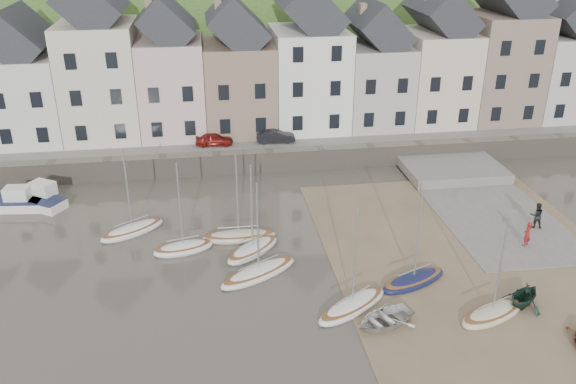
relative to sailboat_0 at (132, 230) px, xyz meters
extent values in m
plane|color=#4B463B|center=(10.49, -7.33, -0.26)|extent=(160.00, 160.00, 0.00)
cube|color=#375421|center=(10.49, 24.67, 0.49)|extent=(90.00, 30.00, 1.50)
cube|color=slate|center=(10.49, 13.17, 1.29)|extent=(70.00, 7.00, 0.10)
cube|color=slate|center=(10.49, 9.67, 0.64)|extent=(70.00, 1.20, 1.80)
cube|color=brown|center=(21.49, -7.33, -0.23)|extent=(18.00, 26.00, 0.06)
cube|color=slate|center=(25.49, 0.67, -0.20)|extent=(8.00, 18.00, 0.12)
ellipsoid|color=#375421|center=(5.49, 52.67, -18.26)|extent=(134.40, 84.00, 84.00)
cube|color=silver|center=(-9.56, 16.67, 4.99)|extent=(5.80, 8.00, 7.50)
cube|color=beige|center=(-3.41, 16.67, 6.24)|extent=(6.40, 8.00, 10.00)
cube|color=beige|center=(2.64, 16.67, 5.49)|extent=(5.60, 8.00, 8.50)
cube|color=gray|center=(1.24, 16.67, 12.56)|extent=(0.60, 0.90, 1.40)
cube|color=#826C5A|center=(8.59, 16.67, 5.24)|extent=(6.20, 8.00, 8.00)
cube|color=gray|center=(7.04, 16.67, 12.36)|extent=(0.60, 0.90, 1.40)
cube|color=white|center=(15.04, 16.67, 5.74)|extent=(6.60, 8.00, 9.00)
cube|color=#B2AEA2|center=(21.29, 16.67, 4.99)|extent=(5.80, 8.00, 7.50)
cube|color=gray|center=(19.84, 16.67, 11.66)|extent=(0.60, 0.90, 1.40)
cube|color=beige|center=(27.24, 16.67, 5.49)|extent=(6.00, 8.00, 8.50)
cube|color=gray|center=(33.49, 16.67, 6.24)|extent=(6.40, 8.00, 10.00)
cube|color=#BCB8AE|center=(39.64, 16.67, 5.24)|extent=(5.80, 8.00, 8.00)
cube|color=gray|center=(38.19, 16.67, 12.16)|extent=(0.60, 0.90, 1.40)
ellipsoid|color=white|center=(0.00, 0.00, -0.06)|extent=(4.72, 3.80, 0.84)
ellipsoid|color=brown|center=(0.00, 0.00, 0.16)|extent=(4.33, 3.48, 0.20)
cylinder|color=#B2B5B7|center=(0.00, 0.00, 3.04)|extent=(0.10, 0.10, 5.60)
cylinder|color=#B2B5B7|center=(0.00, 0.00, 0.69)|extent=(2.19, 1.47, 0.08)
ellipsoid|color=white|center=(3.46, -2.95, -0.06)|extent=(4.14, 2.39, 0.84)
ellipsoid|color=brown|center=(3.46, -2.95, 0.16)|extent=(3.80, 2.18, 0.20)
cylinder|color=#B2B5B7|center=(3.46, -2.95, 3.04)|extent=(0.10, 0.10, 5.60)
cylinder|color=#B2B5B7|center=(3.46, -2.95, 0.69)|extent=(2.10, 0.59, 0.08)
ellipsoid|color=beige|center=(7.09, -1.90, -0.06)|extent=(4.97, 1.51, 0.84)
ellipsoid|color=brown|center=(7.09, -1.90, 0.16)|extent=(4.57, 1.37, 0.20)
cylinder|color=#B2B5B7|center=(7.09, -1.90, 3.04)|extent=(0.10, 0.10, 5.60)
cylinder|color=#B2B5B7|center=(7.09, -1.90, 0.69)|extent=(2.73, 0.09, 0.08)
ellipsoid|color=white|center=(7.86, -3.81, -0.06)|extent=(4.26, 4.06, 0.84)
ellipsoid|color=brown|center=(7.86, -3.81, 0.16)|extent=(3.91, 3.72, 0.20)
cylinder|color=#B2B5B7|center=(7.86, -3.81, 3.04)|extent=(0.10, 0.10, 5.60)
cylinder|color=#B2B5B7|center=(7.86, -3.81, 0.69)|extent=(1.84, 1.68, 0.08)
ellipsoid|color=white|center=(7.95, -6.56, -0.06)|extent=(5.37, 4.00, 0.84)
ellipsoid|color=brown|center=(7.95, -6.56, 0.16)|extent=(4.93, 3.66, 0.20)
cylinder|color=#B2B5B7|center=(7.95, -6.56, 3.04)|extent=(0.10, 0.10, 5.60)
cylinder|color=#B2B5B7|center=(7.95, -6.56, 0.69)|extent=(2.58, 1.55, 0.08)
ellipsoid|color=#14193F|center=(16.85, -8.67, -0.06)|extent=(4.81, 3.22, 0.84)
ellipsoid|color=brown|center=(16.85, -8.67, 0.16)|extent=(4.42, 2.94, 0.20)
cylinder|color=#B2B5B7|center=(16.85, -8.67, 3.04)|extent=(0.10, 0.10, 5.60)
cylinder|color=#B2B5B7|center=(16.85, -8.67, 0.69)|extent=(2.35, 1.09, 0.08)
ellipsoid|color=white|center=(12.69, -10.62, -0.06)|extent=(5.02, 4.02, 0.84)
ellipsoid|color=brown|center=(12.69, -10.62, 0.16)|extent=(4.61, 3.68, 0.20)
cylinder|color=#B2B5B7|center=(12.69, -10.62, 3.04)|extent=(0.10, 0.10, 5.60)
cylinder|color=#B2B5B7|center=(12.69, -10.62, 0.69)|extent=(2.35, 1.59, 0.08)
ellipsoid|color=beige|center=(19.93, -12.41, -0.06)|extent=(4.53, 3.04, 0.84)
ellipsoid|color=brown|center=(19.93, -12.41, 0.16)|extent=(4.16, 2.78, 0.20)
cylinder|color=#B2B5B7|center=(19.93, -12.41, 3.04)|extent=(0.10, 0.10, 5.60)
cylinder|color=#B2B5B7|center=(19.93, -12.41, 0.69)|extent=(2.20, 0.98, 0.08)
cube|color=white|center=(-9.32, 5.07, 0.09)|extent=(5.06, 2.21, 0.70)
cube|color=#14193F|center=(-9.32, 5.07, 0.46)|extent=(4.97, 2.25, 0.08)
cube|color=white|center=(-8.59, 5.15, 0.94)|extent=(1.84, 1.37, 1.00)
cube|color=white|center=(-7.56, 5.41, 0.09)|extent=(5.07, 4.12, 0.70)
cube|color=#14193F|center=(-7.56, 5.41, 0.46)|extent=(5.02, 4.11, 0.08)
cube|color=white|center=(-6.94, 5.81, 0.94)|extent=(2.10, 1.95, 1.00)
imported|color=silver|center=(13.99, -12.19, 0.15)|extent=(4.06, 3.52, 0.70)
imported|color=#142D23|center=(22.05, -11.71, 0.48)|extent=(3.38, 3.28, 1.36)
imported|color=maroon|center=(25.49, -5.61, 0.70)|extent=(0.73, 0.65, 1.69)
imported|color=black|center=(27.39, -3.33, 0.77)|extent=(1.03, 0.89, 1.83)
imported|color=maroon|center=(6.02, 12.17, 1.88)|extent=(3.27, 1.49, 1.09)
imported|color=black|center=(11.38, 12.17, 1.89)|extent=(3.43, 1.35, 1.11)
camera|label=1|loc=(5.31, -36.75, 19.26)|focal=37.15mm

